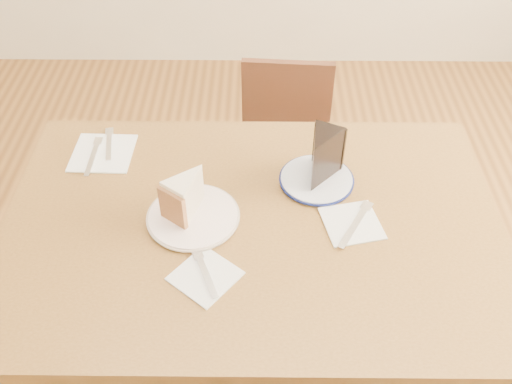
% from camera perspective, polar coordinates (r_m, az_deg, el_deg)
% --- Properties ---
extents(ground, '(4.00, 4.00, 0.00)m').
position_cam_1_polar(ground, '(1.98, -0.30, -18.07)').
color(ground, '#533316').
rests_on(ground, ground).
extents(table, '(1.20, 0.80, 0.75)m').
position_cam_1_polar(table, '(1.44, -0.39, -5.74)').
color(table, '#4E3315').
rests_on(table, ground).
extents(chair_far, '(0.40, 0.40, 0.75)m').
position_cam_1_polar(chair_far, '(2.04, 2.76, 3.17)').
color(chair_far, '#32180F').
rests_on(chair_far, ground).
extents(plate_cream, '(0.21, 0.21, 0.01)m').
position_cam_1_polar(plate_cream, '(1.38, -6.30, -2.46)').
color(plate_cream, white).
rests_on(plate_cream, table).
extents(plate_navy, '(0.18, 0.18, 0.01)m').
position_cam_1_polar(plate_navy, '(1.47, 6.07, 1.24)').
color(plate_navy, silver).
rests_on(plate_navy, table).
extents(carrot_cake, '(0.12, 0.13, 0.09)m').
position_cam_1_polar(carrot_cake, '(1.36, -6.72, -0.23)').
color(carrot_cake, beige).
rests_on(carrot_cake, plate_cream).
extents(chocolate_cake, '(0.12, 0.13, 0.12)m').
position_cam_1_polar(chocolate_cake, '(1.43, 6.48, 3.25)').
color(chocolate_cake, black).
rests_on(chocolate_cake, plate_navy).
extents(napkin_cream, '(0.18, 0.18, 0.00)m').
position_cam_1_polar(napkin_cream, '(1.26, -5.10, -8.36)').
color(napkin_cream, white).
rests_on(napkin_cream, table).
extents(napkin_navy, '(0.16, 0.16, 0.00)m').
position_cam_1_polar(napkin_navy, '(1.38, 9.56, -3.10)').
color(napkin_navy, white).
rests_on(napkin_navy, table).
extents(napkin_spare, '(0.17, 0.17, 0.00)m').
position_cam_1_polar(napkin_spare, '(1.60, -15.07, 3.79)').
color(napkin_spare, white).
rests_on(napkin_spare, table).
extents(fork_cream, '(0.07, 0.14, 0.00)m').
position_cam_1_polar(fork_cream, '(1.26, -5.07, -8.08)').
color(fork_cream, white).
rests_on(fork_cream, napkin_cream).
extents(knife_navy, '(0.10, 0.16, 0.00)m').
position_cam_1_polar(knife_navy, '(1.37, 9.88, -3.24)').
color(knife_navy, silver).
rests_on(knife_navy, napkin_navy).
extents(fork_spare, '(0.04, 0.14, 0.00)m').
position_cam_1_polar(fork_spare, '(1.62, -14.49, 4.66)').
color(fork_spare, silver).
rests_on(fork_spare, napkin_spare).
extents(knife_spare, '(0.01, 0.16, 0.00)m').
position_cam_1_polar(knife_spare, '(1.59, -16.00, 3.41)').
color(knife_spare, silver).
rests_on(knife_spare, napkin_spare).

